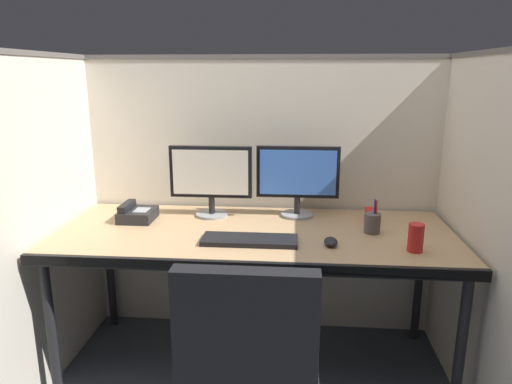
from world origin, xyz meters
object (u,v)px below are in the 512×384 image
(keyboard_main, at_px, (250,240))
(soda_can, at_px, (416,238))
(desk, at_px, (255,241))
(red_stapler, at_px, (371,216))
(computer_mouse, at_px, (331,242))
(monitor_right, at_px, (298,176))
(monitor_left, at_px, (211,176))
(desk_phone, at_px, (137,214))
(pen_cup, at_px, (372,223))

(keyboard_main, height_order, soda_can, soda_can)
(desk, distance_m, red_stapler, 0.62)
(desk, bearing_deg, keyboard_main, -94.00)
(computer_mouse, bearing_deg, monitor_right, 109.31)
(monitor_left, relative_size, keyboard_main, 1.00)
(soda_can, height_order, desk_phone, soda_can)
(computer_mouse, bearing_deg, monitor_left, 146.97)
(desk, height_order, keyboard_main, keyboard_main)
(desk_phone, bearing_deg, monitor_left, 15.93)
(monitor_left, height_order, soda_can, monitor_left)
(monitor_right, bearing_deg, monitor_left, -175.63)
(soda_can, relative_size, pen_cup, 0.74)
(soda_can, xyz_separation_m, desk_phone, (-1.33, 0.32, -0.03))
(soda_can, distance_m, desk_phone, 1.37)
(monitor_right, relative_size, soda_can, 3.52)
(monitor_right, xyz_separation_m, pen_cup, (0.36, -0.24, -0.17))
(pen_cup, height_order, desk_phone, pen_cup)
(desk, bearing_deg, soda_can, -15.54)
(monitor_left, height_order, pen_cup, monitor_left)
(red_stapler, bearing_deg, desk_phone, -175.90)
(computer_mouse, bearing_deg, desk_phone, 163.73)
(monitor_right, relative_size, pen_cup, 2.60)
(monitor_left, bearing_deg, computer_mouse, -33.03)
(desk, bearing_deg, monitor_right, 53.17)
(soda_can, bearing_deg, pen_cup, 123.10)
(monitor_left, xyz_separation_m, soda_can, (0.95, -0.43, -0.15))
(monitor_right, bearing_deg, desk_phone, -170.30)
(desk, bearing_deg, computer_mouse, -24.15)
(desk, xyz_separation_m, keyboard_main, (-0.01, -0.15, 0.06))
(monitor_right, bearing_deg, desk, -126.83)
(desk, distance_m, computer_mouse, 0.39)
(keyboard_main, distance_m, pen_cup, 0.60)
(keyboard_main, distance_m, computer_mouse, 0.36)
(monitor_right, xyz_separation_m, red_stapler, (0.38, -0.05, -0.19))
(desk, height_order, computer_mouse, computer_mouse)
(monitor_left, relative_size, monitor_right, 1.00)
(monitor_left, bearing_deg, desk, -42.98)
(red_stapler, bearing_deg, keyboard_main, -148.40)
(desk, height_order, soda_can, soda_can)
(monitor_left, distance_m, soda_can, 1.06)
(keyboard_main, distance_m, red_stapler, 0.69)
(monitor_left, height_order, monitor_right, same)
(keyboard_main, relative_size, computer_mouse, 4.48)
(soda_can, relative_size, desk_phone, 0.64)
(keyboard_main, height_order, desk_phone, desk_phone)
(desk, relative_size, pen_cup, 11.48)
(keyboard_main, bearing_deg, desk_phone, 155.74)
(monitor_left, xyz_separation_m, monitor_right, (0.45, 0.03, 0.00))
(pen_cup, relative_size, desk_phone, 0.87)
(monitor_left, distance_m, red_stapler, 0.85)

